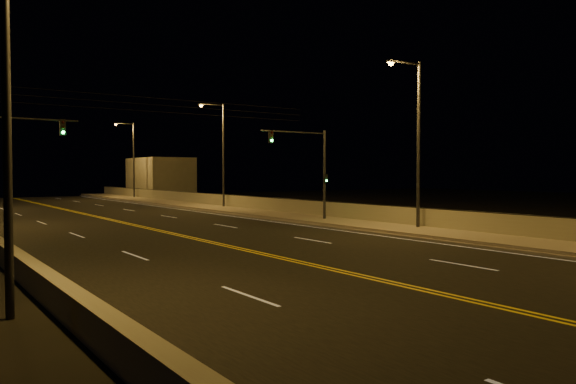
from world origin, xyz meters
TOP-DOWN VIEW (x-y plane):
  - road at (0.00, 20.00)m, footprint 18.00×120.00m
  - sidewalk at (10.80, 20.00)m, footprint 3.60×120.00m
  - curb at (8.93, 20.00)m, footprint 0.14×120.00m
  - parapet_wall at (12.45, 20.00)m, footprint 0.30×120.00m
  - jersey_barrier at (-9.11, 20.00)m, footprint 0.45×120.00m
  - distant_building_right at (16.50, 68.99)m, footprint 6.00×10.00m
  - parapet_rail at (12.45, 20.00)m, footprint 0.06×120.00m
  - lane_markings at (0.00, 19.93)m, footprint 17.32×116.00m
  - streetlight_1 at (11.53, 19.24)m, footprint 2.55×0.28m
  - streetlight_2 at (11.53, 42.34)m, footprint 2.55×0.28m
  - streetlight_3 at (11.53, 65.85)m, footprint 2.55×0.28m
  - streetlight_4 at (-9.93, 11.72)m, footprint 2.55×0.28m
  - traffic_signal_right at (10.00, 26.71)m, footprint 5.11×0.31m
  - overhead_wires at (0.00, 29.50)m, footprint 22.00×0.03m

SIDE VIEW (x-z plane):
  - road at x=0.00m, z-range 0.00..0.02m
  - lane_markings at x=0.00m, z-range 0.02..0.02m
  - curb at x=8.93m, z-range 0.00..0.15m
  - sidewalk at x=10.80m, z-range 0.00..0.30m
  - jersey_barrier at x=-9.11m, z-range 0.00..0.76m
  - parapet_wall at x=12.45m, z-range 0.30..1.30m
  - parapet_rail at x=12.45m, z-range 1.30..1.36m
  - distant_building_right at x=16.50m, z-range 0.00..5.30m
  - traffic_signal_right at x=10.00m, z-range 0.81..6.96m
  - streetlight_1 at x=11.53m, z-range 0.72..10.27m
  - streetlight_2 at x=11.53m, z-range 0.72..10.27m
  - streetlight_3 at x=11.53m, z-range 0.72..10.27m
  - streetlight_4 at x=-9.93m, z-range 0.72..10.27m
  - overhead_wires at x=0.00m, z-range 6.98..7.81m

